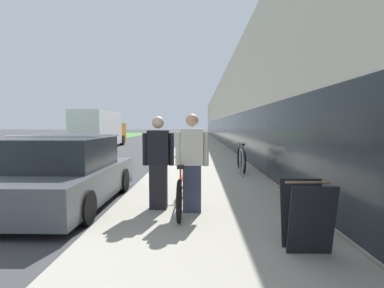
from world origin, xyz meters
TOP-DOWN VIEW (x-y plane):
  - sidewalk_slab at (5.52, 21.00)m, footprint 3.77×70.00m
  - storefront_facade at (12.44, 29.00)m, footprint 10.01×70.00m
  - lawn_strip at (-7.67, 25.00)m, footprint 7.27×70.00m
  - tandem_bicycle at (5.03, 1.78)m, footprint 0.52×2.74m
  - person_rider at (5.23, 1.43)m, footprint 0.62×0.24m
  - person_bystander at (4.58, 1.61)m, footprint 0.60×0.24m
  - bike_rack_hoop at (6.70, 5.35)m, footprint 0.05×0.60m
  - cruiser_bike_nearest at (6.85, 6.38)m, footprint 0.52×1.80m
  - sandwich_board_sign at (6.73, -0.28)m, footprint 0.56×0.56m
  - parked_sedan_curbside at (2.52, 2.24)m, footprint 1.99×4.26m
  - moving_truck at (-2.15, 18.57)m, footprint 2.27×7.46m

SIDE VIEW (x-z plane):
  - lawn_strip at x=-7.67m, z-range 0.00..0.03m
  - sidewalk_slab at x=5.52m, z-range 0.00..0.11m
  - tandem_bicycle at x=5.03m, z-range 0.05..0.95m
  - cruiser_bike_nearest at x=6.85m, z-range 0.03..1.01m
  - sandwich_board_sign at x=6.73m, z-range 0.11..1.01m
  - bike_rack_hoop at x=6.70m, z-range 0.20..1.05m
  - parked_sedan_curbside at x=2.52m, z-range -0.10..1.41m
  - person_bystander at x=4.58m, z-range 0.12..1.89m
  - person_rider at x=5.23m, z-range 0.12..1.93m
  - moving_truck at x=-2.15m, z-range 0.02..2.77m
  - storefront_facade at x=12.44m, z-range -0.01..6.06m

